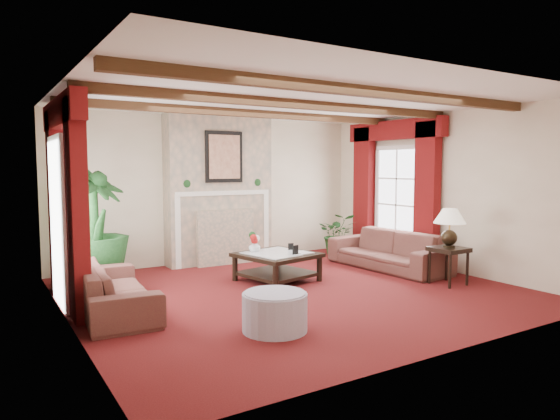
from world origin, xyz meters
TOP-DOWN VIEW (x-y plane):
  - floor at (0.00, 0.00)m, footprint 6.00×6.00m
  - ceiling at (0.00, 0.00)m, footprint 6.00×6.00m
  - back_wall at (0.00, 2.75)m, footprint 6.00×0.02m
  - left_wall at (-3.00, 0.00)m, footprint 0.02×5.50m
  - right_wall at (3.00, 0.00)m, footprint 0.02×5.50m
  - ceiling_beams at (0.00, 0.00)m, footprint 6.00×3.00m
  - fireplace at (0.00, 2.55)m, footprint 2.00×0.52m
  - french_door_left at (-2.97, 1.00)m, footprint 0.10×1.10m
  - french_door_right at (2.97, 1.00)m, footprint 0.10×1.10m
  - curtains_left at (-2.86, 1.00)m, footprint 0.20×2.40m
  - curtains_right at (2.86, 1.00)m, footprint 0.20×2.40m
  - sofa_left at (-2.44, 0.32)m, footprint 2.10×0.92m
  - sofa_right at (2.25, 0.48)m, footprint 2.29×0.87m
  - potted_palm at (-2.38, 1.82)m, footprint 2.85×2.85m
  - small_plant at (2.37, 2.03)m, footprint 1.57×1.58m
  - coffee_table at (0.12, 0.69)m, footprint 1.26×1.26m
  - side_table at (2.20, -0.87)m, footprint 0.61×0.61m
  - ottoman at (-1.14, -1.33)m, footprint 0.71×0.71m
  - table_lamp at (2.20, -0.87)m, footprint 0.48×0.48m
  - flower_vase at (-0.13, 0.96)m, footprint 0.22×0.23m
  - book at (0.35, 0.45)m, footprint 0.20×0.03m
  - photo_frame_a at (0.27, 0.41)m, footprint 0.11×0.04m
  - photo_frame_b at (0.44, 0.79)m, footprint 0.09×0.03m

SIDE VIEW (x-z plane):
  - floor at x=0.00m, z-range 0.00..0.00m
  - ottoman at x=-1.14m, z-range 0.00..0.41m
  - coffee_table at x=0.12m, z-range 0.00..0.44m
  - side_table at x=2.20m, z-range 0.00..0.57m
  - small_plant at x=2.37m, z-range 0.00..0.66m
  - sofa_left at x=-2.44m, z-range 0.00..0.78m
  - sofa_right at x=2.25m, z-range 0.00..0.87m
  - photo_frame_b at x=0.44m, z-range 0.44..0.55m
  - photo_frame_a at x=0.27m, z-range 0.44..0.59m
  - potted_palm at x=-2.38m, z-range 0.00..1.02m
  - flower_vase at x=-0.13m, z-range 0.44..0.62m
  - book at x=0.35m, z-range 0.44..0.71m
  - table_lamp at x=2.20m, z-range 0.57..1.17m
  - back_wall at x=0.00m, z-range 0.00..2.70m
  - left_wall at x=-3.00m, z-range 0.00..2.70m
  - right_wall at x=3.00m, z-range 0.00..2.70m
  - french_door_left at x=-2.97m, z-range 1.05..3.21m
  - french_door_right at x=2.97m, z-range 1.05..3.21m
  - curtains_left at x=-2.86m, z-range 1.28..3.83m
  - curtains_right at x=2.86m, z-range 1.28..3.83m
  - ceiling_beams at x=0.00m, z-range 2.58..2.70m
  - ceiling at x=0.00m, z-range 2.70..2.70m
  - fireplace at x=0.00m, z-range 1.35..4.05m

